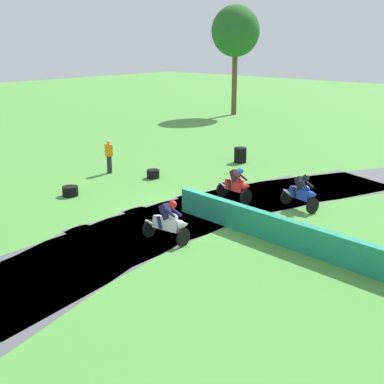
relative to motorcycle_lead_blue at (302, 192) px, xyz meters
name	(u,v)px	position (x,y,z in m)	size (l,w,h in m)	color
ground_plane	(193,214)	(-2.70, -3.23, -0.66)	(120.00, 120.00, 0.00)	#4C933D
track_asphalt	(206,218)	(-2.03, -3.29, -0.66)	(8.00, 24.51, 0.01)	#515156
safety_barrier	(329,246)	(3.15, -3.76, -0.21)	(0.30, 12.73, 0.90)	#1E8466
motorcycle_lead_blue	(302,192)	(0.00, 0.00, 0.00)	(1.71, 1.03, 1.42)	black
motorcycle_chase_red	(237,185)	(-2.55, -0.80, -0.01)	(1.71, 0.94, 1.43)	black
motorcycle_trailing_white	(169,222)	(-1.43, -5.83, -0.01)	(1.68, 0.87, 1.43)	black
tire_stack_near	(240,155)	(-6.49, 4.67, -0.26)	(0.65, 0.65, 0.80)	black
tire_stack_mid_a	(153,174)	(-7.59, -0.64, -0.46)	(0.60, 0.60, 0.40)	black
tire_stack_mid_b	(70,191)	(-8.08, -4.95, -0.46)	(0.66, 0.66, 0.40)	black
track_marshal	(109,157)	(-9.86, -1.40, 0.16)	(0.34, 0.24, 1.63)	#232328
tree_far_right	(236,32)	(-17.78, 18.69, 6.13)	(3.96, 3.96, 8.93)	brown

